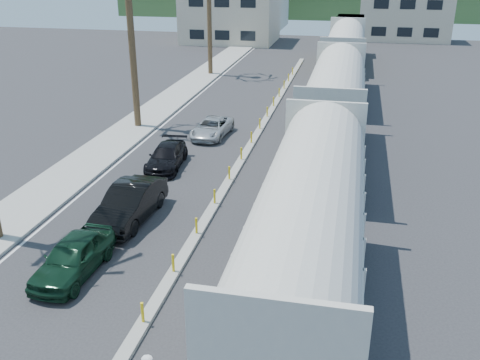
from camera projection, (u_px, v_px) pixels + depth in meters
name	position (u px, v px, depth m)	size (l,w,h in m)	color
sidewalk	(151.00, 114.00, 39.39)	(3.00, 90.00, 0.15)	gray
rails	(338.00, 115.00, 39.49)	(1.56, 100.00, 0.06)	black
median	(251.00, 144.00, 33.20)	(0.45, 60.00, 0.85)	gray
lane_markings	(235.00, 120.00, 38.19)	(9.42, 90.00, 0.01)	silver
freight_train	(338.00, 91.00, 34.09)	(3.00, 60.94, 5.85)	beige
buildings	(276.00, 3.00, 79.36)	(38.00, 27.00, 10.00)	#BFAF98
car_lead	(73.00, 257.00, 19.53)	(1.80, 4.25, 1.43)	black
car_second	(130.00, 203.00, 23.55)	(1.88, 4.96, 1.61)	black
car_third	(167.00, 157.00, 29.54)	(2.11, 4.41, 1.24)	black
car_rear	(212.00, 128.00, 34.61)	(2.25, 4.37, 1.18)	#B9BBBF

